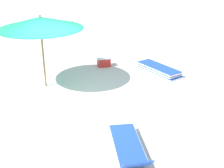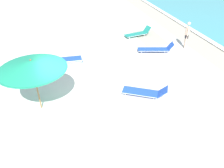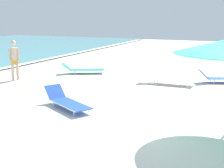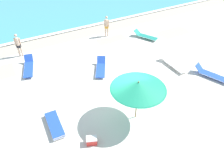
% 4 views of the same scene
% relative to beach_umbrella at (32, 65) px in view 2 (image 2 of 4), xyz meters
% --- Properties ---
extents(ground_plane, '(60.00, 60.00, 0.16)m').
position_rel_beach_umbrella_xyz_m(ground_plane, '(-0.12, 1.50, -2.20)').
color(ground_plane, silver).
extents(beach_umbrella, '(2.70, 2.70, 2.38)m').
position_rel_beach_umbrella_xyz_m(beach_umbrella, '(0.00, 0.00, 0.00)').
color(beach_umbrella, olive).
rests_on(beach_umbrella, ground_plane).
extents(lounger_stack, '(0.71, 1.94, 0.24)m').
position_rel_beach_umbrella_xyz_m(lounger_stack, '(-3.90, 1.46, -2.00)').
color(lounger_stack, blue).
rests_on(lounger_stack, ground_plane).
extents(sun_lounger_beside_umbrella, '(0.97, 2.10, 0.63)m').
position_rel_beach_umbrella_xyz_m(sun_lounger_beside_umbrella, '(-6.74, 7.04, -1.90)').
color(sun_lounger_beside_umbrella, '#1E8475').
rests_on(sun_lounger_beside_umbrella, ground_plane).
extents(sun_lounger_near_water_left, '(1.16, 2.31, 0.62)m').
position_rel_beach_umbrella_xyz_m(sun_lounger_near_water_left, '(-3.87, 7.19, -1.91)').
color(sun_lounger_near_water_left, blue).
rests_on(sun_lounger_near_water_left, ground_plane).
extents(sun_lounger_mid_beach_pair_a, '(1.54, 2.07, 0.57)m').
position_rel_beach_umbrella_xyz_m(sun_lounger_mid_beach_pair_a, '(0.36, 4.69, -1.91)').
color(sun_lounger_mid_beach_pair_a, blue).
rests_on(sun_lounger_mid_beach_pair_a, ground_plane).
extents(beachgoer_wading_adult, '(0.42, 0.28, 1.76)m').
position_rel_beach_umbrella_xyz_m(beachgoer_wading_adult, '(-3.94, 9.32, -1.12)').
color(beachgoer_wading_adult, beige).
rests_on(beachgoer_wading_adult, ground_plane).
extents(cooler_box, '(0.60, 0.52, 0.37)m').
position_rel_beach_umbrella_xyz_m(cooler_box, '(-2.71, -0.37, -1.94)').
color(cooler_box, red).
rests_on(cooler_box, ground_plane).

